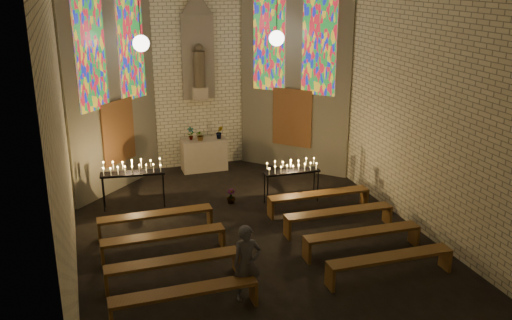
% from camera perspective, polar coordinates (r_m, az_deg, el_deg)
% --- Properties ---
extents(floor, '(12.00, 12.00, 0.00)m').
position_cam_1_polar(floor, '(13.35, 0.11, -8.46)').
color(floor, black).
rests_on(floor, ground).
extents(room, '(8.22, 12.43, 7.00)m').
position_cam_1_polar(room, '(15.31, -3.81, 9.70)').
color(room, '#EEEAC7').
rests_on(room, ground).
extents(altar, '(1.40, 0.60, 1.00)m').
position_cam_1_polar(altar, '(18.04, -5.21, 0.53)').
color(altar, '#C1B59D').
rests_on(altar, ground).
extents(flower_vase_left, '(0.25, 0.20, 0.42)m').
position_cam_1_polar(flower_vase_left, '(17.85, -6.55, 2.66)').
color(flower_vase_left, '#4C723F').
rests_on(flower_vase_left, altar).
extents(flower_vase_center, '(0.31, 0.27, 0.34)m').
position_cam_1_polar(flower_vase_center, '(17.77, -5.56, 2.49)').
color(flower_vase_center, '#4C723F').
rests_on(flower_vase_center, altar).
extents(flower_vase_right, '(0.24, 0.20, 0.42)m').
position_cam_1_polar(flower_vase_right, '(17.90, -3.67, 2.80)').
color(flower_vase_right, '#4C723F').
rests_on(flower_vase_right, altar).
extents(aisle_flower_pot, '(0.28, 0.28, 0.40)m').
position_cam_1_polar(aisle_flower_pot, '(15.52, -2.52, -3.65)').
color(aisle_flower_pot, '#4C723F').
rests_on(aisle_flower_pot, ground).
extents(votive_stand_left, '(1.70, 0.57, 1.22)m').
position_cam_1_polar(votive_stand_left, '(15.31, -12.26, -0.99)').
color(votive_stand_left, black).
rests_on(votive_stand_left, ground).
extents(votive_stand_right, '(1.54, 0.40, 1.13)m').
position_cam_1_polar(votive_stand_right, '(15.34, 3.59, -0.88)').
color(votive_stand_right, black).
rests_on(votive_stand_right, ground).
extents(pew_left_0, '(2.73, 0.41, 0.52)m').
position_cam_1_polar(pew_left_0, '(13.94, -10.00, -5.61)').
color(pew_left_0, brown).
rests_on(pew_left_0, ground).
extents(pew_right_0, '(2.73, 0.41, 0.52)m').
position_cam_1_polar(pew_right_0, '(15.01, 6.31, -3.62)').
color(pew_right_0, brown).
rests_on(pew_right_0, ground).
extents(pew_left_1, '(2.73, 0.41, 0.52)m').
position_cam_1_polar(pew_left_1, '(12.86, -9.22, -7.72)').
color(pew_left_1, brown).
rests_on(pew_left_1, ground).
extents(pew_right_1, '(2.73, 0.41, 0.52)m').
position_cam_1_polar(pew_right_1, '(14.01, 8.29, -5.37)').
color(pew_right_1, brown).
rests_on(pew_right_1, ground).
extents(pew_left_2, '(2.73, 0.41, 0.52)m').
position_cam_1_polar(pew_left_2, '(11.80, -8.30, -10.21)').
color(pew_left_2, brown).
rests_on(pew_left_2, ground).
extents(pew_right_2, '(2.73, 0.41, 0.52)m').
position_cam_1_polar(pew_right_2, '(13.05, 10.59, -7.38)').
color(pew_right_2, brown).
rests_on(pew_right_2, ground).
extents(pew_left_3, '(2.73, 0.41, 0.52)m').
position_cam_1_polar(pew_left_3, '(10.78, -7.17, -13.18)').
color(pew_left_3, brown).
rests_on(pew_left_3, ground).
extents(pew_right_3, '(2.73, 0.41, 0.52)m').
position_cam_1_polar(pew_right_3, '(12.13, 13.27, -9.69)').
color(pew_right_3, brown).
rests_on(pew_right_3, ground).
extents(visitor, '(0.57, 0.39, 1.52)m').
position_cam_1_polar(visitor, '(11.00, -0.91, -10.28)').
color(visitor, '#494A53').
rests_on(visitor, ground).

